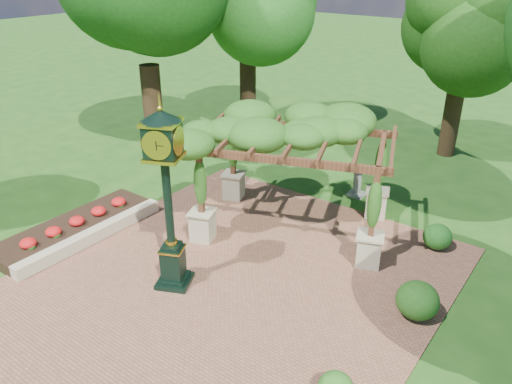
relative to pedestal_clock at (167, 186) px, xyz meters
The scene contains 11 objects.
ground 3.09m from the pedestal_clock, 21.19° to the right, with size 120.00×120.00×0.00m, color #1E4714.
brick_plaza 3.09m from the pedestal_clock, 27.08° to the left, with size 10.00×12.00×0.04m, color brown.
border_wall 4.38m from the pedestal_clock, behind, with size 0.35×5.00×0.40m, color #C6B793.
flower_bed 5.13m from the pedestal_clock, behind, with size 1.50×5.00×0.36m, color red.
pedestal_clock is the anchor object (origin of this frame).
pergola 4.43m from the pedestal_clock, 78.71° to the left, with size 6.54×5.27×3.57m.
sundial 8.15m from the pedestal_clock, 79.32° to the left, with size 0.57×0.57×1.01m.
shrub_mid 6.49m from the pedestal_clock, 24.00° to the left, with size 1.01×1.01×0.91m, color #204D15.
shrub_back 7.97m from the pedestal_clock, 49.69° to the left, with size 0.83×0.83×0.74m, color #205D1B.
tree_west_far 12.88m from the pedestal_clock, 118.45° to the left, with size 4.46×4.46×8.75m.
tree_north 14.09m from the pedestal_clock, 78.74° to the left, with size 3.75×3.75×7.67m.
Camera 1 is at (6.97, -6.92, 7.84)m, focal length 35.00 mm.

